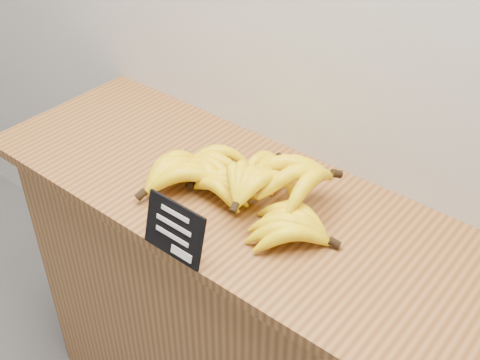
# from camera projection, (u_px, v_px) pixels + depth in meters

# --- Properties ---
(counter) EXTENTS (1.31, 0.50, 0.90)m
(counter) POSITION_uv_depth(u_px,v_px,m) (251.00, 326.00, 1.78)
(counter) COLOR #966230
(counter) RESTS_ON ground
(counter_top) EXTENTS (1.52, 0.54, 0.03)m
(counter_top) POSITION_uv_depth(u_px,v_px,m) (253.00, 204.00, 1.50)
(counter_top) COLOR #945E2D
(counter_top) RESTS_ON counter
(chalkboard_sign) EXTENTS (0.16, 0.04, 0.13)m
(chalkboard_sign) POSITION_uv_depth(u_px,v_px,m) (174.00, 230.00, 1.31)
(chalkboard_sign) COLOR black
(chalkboard_sign) RESTS_ON counter_top
(banana_pile) EXTENTS (0.58, 0.38, 0.13)m
(banana_pile) POSITION_uv_depth(u_px,v_px,m) (245.00, 183.00, 1.46)
(banana_pile) COLOR yellow
(banana_pile) RESTS_ON counter_top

